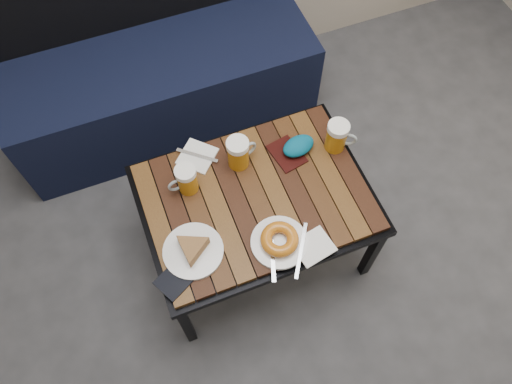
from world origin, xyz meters
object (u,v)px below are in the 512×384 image
object	(u,v)px
cafe_table	(256,201)
passport_burgundy	(287,154)
beer_mug_left	(186,179)
beer_mug_centre	(239,153)
knit_pouch	(298,146)
plate_bagel	(280,241)
bench	(161,79)
passport_navy	(177,278)
beer_mug_right	(337,136)
plate_pie	(193,249)

from	to	relation	value
cafe_table	passport_burgundy	size ratio (longest dim) A/B	5.88
beer_mug_left	beer_mug_centre	size ratio (longest dim) A/B	0.92
passport_burgundy	knit_pouch	size ratio (longest dim) A/B	1.11
beer_mug_centre	passport_burgundy	world-z (taller)	beer_mug_centre
beer_mug_left	plate_bagel	xyz separation A→B (m)	(0.23, -0.33, -0.04)
plate_bagel	beer_mug_left	bearing A→B (deg)	124.94
bench	beer_mug_left	bearing A→B (deg)	-95.61
bench	passport_burgundy	bearing A→B (deg)	-65.63
cafe_table	knit_pouch	bearing A→B (deg)	29.67
bench	cafe_table	distance (m)	0.87
beer_mug_centre	passport_navy	size ratio (longest dim) A/B	0.99
beer_mug_left	bench	bearing A→B (deg)	-99.43
bench	beer_mug_centre	distance (m)	0.75
cafe_table	beer_mug_right	bearing A→B (deg)	14.13
beer_mug_centre	cafe_table	bearing A→B (deg)	-100.72
plate_pie	knit_pouch	size ratio (longest dim) A/B	1.62
cafe_table	passport_navy	distance (m)	0.41
cafe_table	knit_pouch	xyz separation A→B (m)	(0.22, 0.13, 0.07)
plate_bagel	passport_navy	distance (m)	0.37
bench	plate_pie	bearing A→B (deg)	-97.70
beer_mug_left	passport_navy	bearing A→B (deg)	62.37
plate_bagel	passport_burgundy	xyz separation A→B (m)	(0.17, 0.33, -0.02)
beer_mug_centre	beer_mug_right	size ratio (longest dim) A/B	1.01
plate_bagel	knit_pouch	bearing A→B (deg)	56.94
plate_pie	passport_navy	bearing A→B (deg)	-138.76
beer_mug_centre	plate_pie	xyz separation A→B (m)	(-0.27, -0.28, -0.04)
beer_mug_right	passport_navy	bearing A→B (deg)	-128.46
beer_mug_left	beer_mug_centre	world-z (taller)	beer_mug_centre
beer_mug_left	passport_navy	xyz separation A→B (m)	(-0.14, -0.32, -0.06)
plate_bagel	beer_mug_centre	bearing A→B (deg)	92.28
beer_mug_left	beer_mug_right	distance (m)	0.58
cafe_table	plate_pie	size ratio (longest dim) A/B	4.00
plate_bagel	beer_mug_right	bearing A→B (deg)	39.72
passport_navy	passport_burgundy	world-z (taller)	same
beer_mug_centre	knit_pouch	size ratio (longest dim) A/B	1.04
beer_mug_left	beer_mug_centre	bearing A→B (deg)	-174.52
cafe_table	passport_navy	bearing A→B (deg)	-151.52
cafe_table	plate_bagel	distance (m)	0.21
beer_mug_centre	plate_bagel	world-z (taller)	beer_mug_centre
bench	passport_burgundy	size ratio (longest dim) A/B	9.80
beer_mug_centre	passport_navy	distance (m)	0.50
bench	plate_pie	world-z (taller)	bench
plate_bagel	knit_pouch	distance (m)	0.39
beer_mug_right	passport_burgundy	xyz separation A→B (m)	(-0.19, 0.03, -0.06)
knit_pouch	cafe_table	bearing A→B (deg)	-150.33
beer_mug_left	plate_bagel	distance (m)	0.40
beer_mug_right	plate_pie	bearing A→B (deg)	-131.46
bench	knit_pouch	size ratio (longest dim) A/B	10.84
beer_mug_left	passport_burgundy	size ratio (longest dim) A/B	0.87
bench	passport_navy	xyz separation A→B (m)	(-0.21, -1.03, 0.20)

